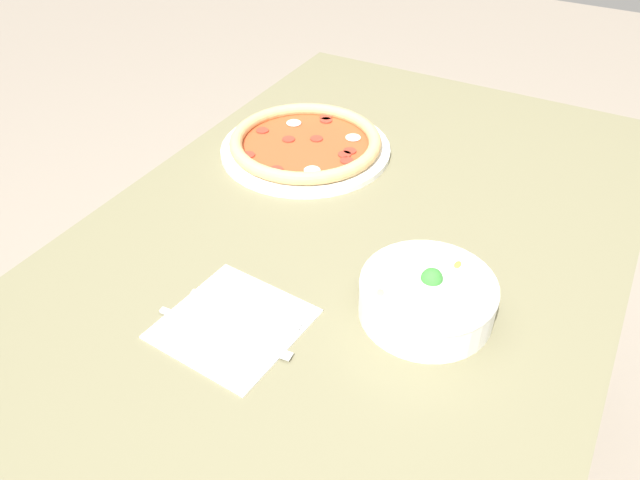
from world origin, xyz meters
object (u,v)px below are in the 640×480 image
Objects in this scene: pizza at (306,144)px; bowl at (427,295)px; fork at (243,309)px; knife at (218,330)px.

bowl is at bearing 50.29° from pizza.
fork is at bearing 18.43° from pizza.
knife is at bearing -101.74° from fork.
fork is (0.13, -0.24, -0.03)m from bowl.
fork is at bearing -61.62° from bowl.
bowl is (0.32, 0.38, 0.02)m from pizza.
pizza reaches higher than fork.
bowl is 1.09× the size of fork.
pizza is 0.47m from fork.
bowl is 0.30m from knife.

